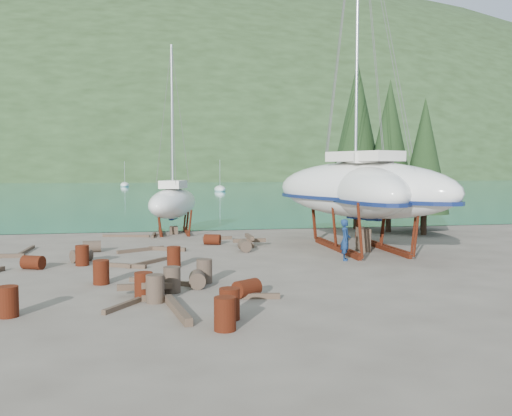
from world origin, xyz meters
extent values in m
plane|color=#564D44|center=(0.00, 0.00, 0.00)|extent=(600.00, 600.00, 0.00)
plane|color=#197D7D|center=(0.00, 315.00, 0.01)|extent=(700.00, 700.00, 0.00)
ellipsoid|color=#213018|center=(0.00, 320.00, 0.00)|extent=(800.00, 360.00, 110.00)
cube|color=beige|center=(-20.00, 190.00, 2.00)|extent=(6.00, 5.00, 4.00)
cube|color=#A54C2D|center=(-20.00, 190.00, 4.80)|extent=(6.60, 5.60, 1.60)
cube|color=beige|center=(30.00, 190.00, 2.00)|extent=(6.00, 5.00, 4.00)
cube|color=#A54C2D|center=(30.00, 190.00, 4.80)|extent=(6.60, 5.60, 1.60)
cylinder|color=black|center=(12.50, 12.00, 0.80)|extent=(0.36, 0.36, 1.60)
cone|color=black|center=(12.50, 12.00, 5.80)|extent=(3.60, 3.60, 8.40)
cylinder|color=black|center=(14.00, 10.00, 0.68)|extent=(0.36, 0.36, 1.36)
cone|color=black|center=(14.00, 10.00, 4.93)|extent=(3.06, 3.06, 7.14)
cylinder|color=black|center=(11.00, 14.00, 0.92)|extent=(0.36, 0.36, 1.84)
cone|color=black|center=(11.00, 14.00, 6.67)|extent=(4.14, 4.14, 9.66)
cylinder|color=black|center=(15.50, 13.00, 0.72)|extent=(0.36, 0.36, 1.44)
cone|color=black|center=(15.50, 13.00, 5.22)|extent=(3.24, 3.24, 7.56)
ellipsoid|color=silver|center=(10.00, 80.00, 0.38)|extent=(2.00, 5.00, 1.40)
cylinder|color=silver|center=(10.00, 80.00, 3.23)|extent=(0.08, 0.08, 5.00)
ellipsoid|color=silver|center=(-8.00, 110.00, 0.38)|extent=(2.00, 5.00, 1.40)
cylinder|color=silver|center=(-8.00, 110.00, 3.23)|extent=(0.08, 0.08, 5.00)
ellipsoid|color=silver|center=(7.89, 5.43, 3.04)|extent=(4.64, 12.43, 2.84)
cube|color=#0D1945|center=(7.89, 4.82, 2.07)|extent=(0.45, 2.20, 1.00)
cube|color=silver|center=(7.89, 4.82, 4.71)|extent=(2.27, 3.81, 0.50)
cylinder|color=silver|center=(7.89, 6.04, 11.85)|extent=(0.14, 0.14, 14.58)
cube|color=#5F1A10|center=(6.65, 5.43, 0.10)|extent=(0.18, 6.68, 0.20)
cube|color=#5F1A10|center=(9.13, 5.43, 0.10)|extent=(0.18, 6.68, 0.20)
cube|color=brown|center=(7.89, 4.82, 0.56)|extent=(0.50, 0.80, 1.12)
ellipsoid|color=silver|center=(7.57, 4.56, 3.11)|extent=(8.25, 12.59, 2.89)
cube|color=#0D1945|center=(7.57, 3.95, 2.11)|extent=(1.13, 2.11, 1.00)
cube|color=silver|center=(7.57, 3.95, 4.80)|extent=(3.29, 4.14, 0.50)
cylinder|color=silver|center=(7.57, 5.17, 11.98)|extent=(0.14, 0.14, 14.65)
cube|color=#5F1A10|center=(6.33, 4.56, 0.10)|extent=(0.18, 6.71, 0.20)
cube|color=#5F1A10|center=(8.82, 4.56, 0.10)|extent=(0.18, 6.71, 0.20)
cube|color=brown|center=(7.57, 3.95, 0.58)|extent=(0.50, 0.80, 1.16)
ellipsoid|color=silver|center=(-1.50, 14.00, 1.95)|extent=(4.58, 7.96, 1.95)
cube|color=#0D1945|center=(-1.50, 13.62, 1.43)|extent=(0.65, 1.38, 1.00)
cube|color=silver|center=(-1.50, 13.62, 3.18)|extent=(1.94, 2.57, 0.50)
cylinder|color=silver|center=(-1.50, 14.38, 7.58)|extent=(0.14, 0.14, 9.11)
cube|color=#5F1A10|center=(-2.33, 14.00, 0.10)|extent=(0.18, 4.17, 0.20)
cube|color=#5F1A10|center=(-0.66, 14.00, 0.10)|extent=(0.18, 4.17, 0.20)
cube|color=brown|center=(-1.50, 13.62, 0.24)|extent=(0.50, 0.80, 0.48)
imported|color=#11264D|center=(5.71, 1.44, 0.95)|extent=(0.66, 0.80, 1.90)
cylinder|color=#5F1A10|center=(-7.09, -6.21, 0.44)|extent=(0.58, 0.58, 0.88)
cylinder|color=#2D2823|center=(-1.46, -3.22, 0.29)|extent=(0.64, 0.92, 0.58)
cylinder|color=#5F1A10|center=(-7.88, 1.71, 0.29)|extent=(1.04, 0.90, 0.58)
cylinder|color=#5F1A10|center=(-1.23, -8.72, 0.44)|extent=(0.58, 0.58, 0.88)
cylinder|color=#5F1A10|center=(0.35, 7.92, 0.29)|extent=(1.03, 0.85, 0.58)
cylinder|color=#2D2823|center=(-2.96, -5.23, 0.44)|extent=(0.58, 0.58, 0.88)
cylinder|color=#5F1A10|center=(-0.96, -7.66, 0.44)|extent=(0.58, 0.58, 0.88)
cylinder|color=#5F1A10|center=(-5.96, 2.29, 0.44)|extent=(0.58, 0.58, 0.88)
cylinder|color=#2D2823|center=(-5.92, 6.29, 0.29)|extent=(0.94, 0.67, 0.58)
cylinder|color=#5F1A10|center=(-3.32, -4.73, 0.44)|extent=(0.58, 0.58, 0.88)
cylinder|color=#2D2823|center=(1.66, 5.09, 0.29)|extent=(0.59, 0.89, 0.58)
cylinder|color=#5F1A10|center=(-0.01, -5.03, 0.29)|extent=(1.05, 0.98, 0.58)
cylinder|color=#5F1A10|center=(-4.85, -1.99, 0.44)|extent=(0.58, 0.58, 0.88)
cylinder|color=#5F1A10|center=(-2.08, 1.16, 0.44)|extent=(0.58, 0.58, 0.88)
cylinder|color=#2D2823|center=(-6.10, 3.26, 0.29)|extent=(1.05, 0.98, 0.58)
cylinder|color=#2D2823|center=(-1.14, -2.47, 0.44)|extent=(0.58, 0.58, 0.88)
cylinder|color=#2D2823|center=(-2.38, -3.88, 0.44)|extent=(0.58, 0.58, 0.88)
cube|color=brown|center=(-4.45, 12.43, 0.07)|extent=(2.84, 0.91, 0.14)
cube|color=brown|center=(-3.69, -5.38, 0.07)|extent=(1.65, 2.40, 0.15)
cube|color=brown|center=(-2.68, -2.38, 0.08)|extent=(2.38, 1.60, 0.16)
cube|color=brown|center=(0.89, 10.11, 0.10)|extent=(1.74, 0.22, 0.19)
cube|color=brown|center=(0.06, -5.29, 0.09)|extent=(1.93, 0.50, 0.17)
cube|color=brown|center=(-2.18, 6.10, 0.09)|extent=(1.88, 1.10, 0.19)
cube|color=brown|center=(-2.79, 12.49, 0.08)|extent=(0.32, 2.08, 0.15)
cube|color=brown|center=(-3.50, 6.12, 0.08)|extent=(2.37, 1.53, 0.16)
cube|color=brown|center=(-3.16, 2.12, 0.08)|extent=(1.75, 2.08, 0.15)
cube|color=brown|center=(-4.34, 1.53, 0.08)|extent=(2.25, 1.33, 0.17)
cube|color=brown|center=(-9.16, 7.05, 0.07)|extent=(0.26, 2.83, 0.15)
cube|color=brown|center=(-2.35, -6.69, 0.11)|extent=(0.67, 3.09, 0.23)
cube|color=brown|center=(-3.28, -4.17, 0.10)|extent=(0.20, 1.80, 0.20)
cube|color=brown|center=(-3.28, -4.17, 0.30)|extent=(1.80, 0.20, 0.20)
cube|color=brown|center=(-3.28, -4.17, 0.50)|extent=(0.20, 1.80, 0.20)
cube|color=brown|center=(2.26, 7.05, 0.10)|extent=(0.20, 1.80, 0.20)
cube|color=brown|center=(2.26, 7.05, 0.30)|extent=(1.80, 0.20, 0.20)
cube|color=brown|center=(2.26, 7.05, 0.50)|extent=(0.20, 1.80, 0.20)
camera|label=1|loc=(-3.19, -23.15, 4.21)|focal=40.00mm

